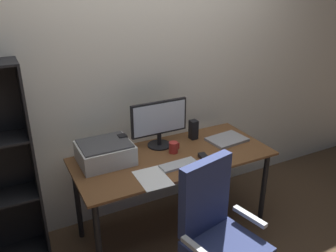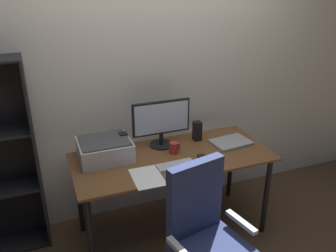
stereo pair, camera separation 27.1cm
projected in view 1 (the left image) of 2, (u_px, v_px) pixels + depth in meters
ground_plane at (173, 230)px, 3.08m from camera, size 12.00×12.00×0.00m
back_wall at (145, 72)px, 2.99m from camera, size 6.40×0.10×2.60m
desk at (173, 165)px, 2.82m from camera, size 1.58×0.70×0.74m
monitor at (159, 121)px, 2.86m from camera, size 0.49×0.20×0.39m
keyboard at (179, 165)px, 2.63m from camera, size 0.29×0.12×0.02m
mouse at (203, 157)px, 2.73m from camera, size 0.07×0.10×0.03m
coffee_mug at (174, 147)px, 2.81m from camera, size 0.09×0.07×0.09m
laptop at (227, 139)px, 3.03m from camera, size 0.34×0.26×0.02m
speaker_left at (123, 145)px, 2.77m from camera, size 0.06×0.07×0.17m
speaker_right at (193, 130)px, 3.04m from camera, size 0.06×0.07×0.17m
printer at (105, 152)px, 2.66m from camera, size 0.40×0.34×0.16m
paper_sheet at (153, 178)px, 2.47m from camera, size 0.22×0.30×0.00m
office_chair at (218, 242)px, 2.28m from camera, size 0.56×0.55×1.01m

